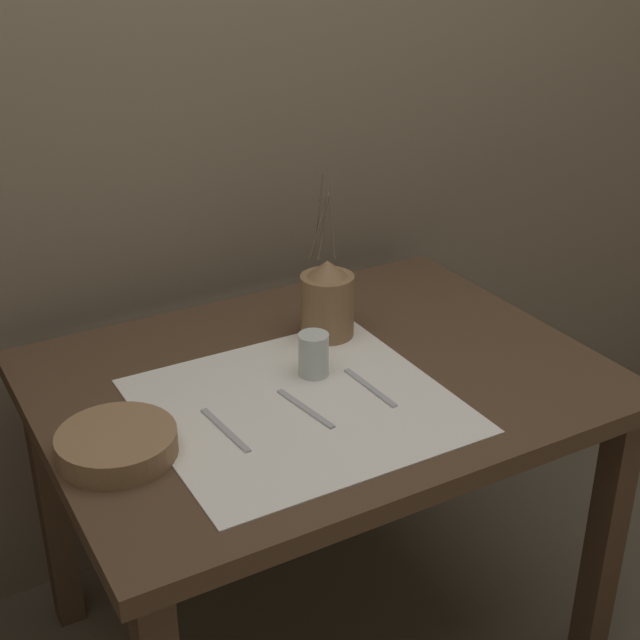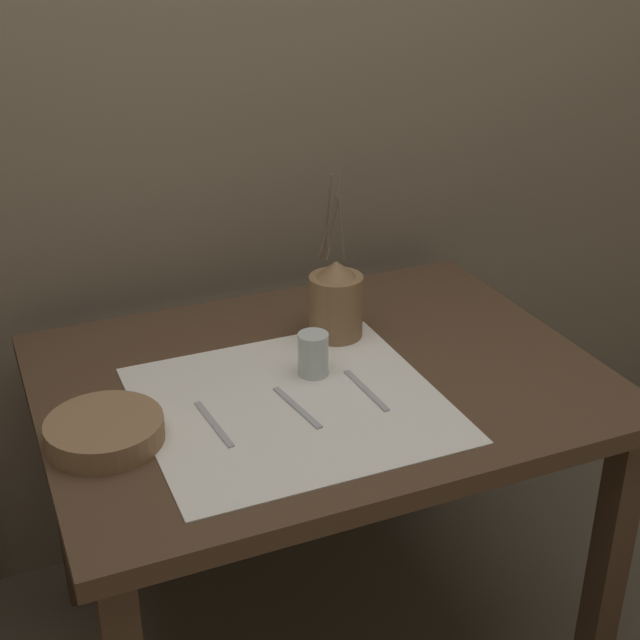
# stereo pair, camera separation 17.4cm
# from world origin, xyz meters

# --- Properties ---
(ground_plane) EXTENTS (12.00, 12.00, 0.00)m
(ground_plane) POSITION_xyz_m (0.00, 0.00, 0.00)
(ground_plane) COLOR brown
(stone_wall_back) EXTENTS (7.00, 0.06, 2.40)m
(stone_wall_back) POSITION_xyz_m (0.00, 0.53, 1.20)
(stone_wall_back) COLOR #7A6B56
(stone_wall_back) RESTS_ON ground_plane
(wooden_table) EXTENTS (1.11, 0.84, 0.71)m
(wooden_table) POSITION_xyz_m (0.00, 0.00, 0.62)
(wooden_table) COLOR #4C3523
(wooden_table) RESTS_ON ground_plane
(linen_cloth) EXTENTS (0.56, 0.53, 0.00)m
(linen_cloth) POSITION_xyz_m (-0.10, -0.09, 0.72)
(linen_cloth) COLOR white
(linen_cloth) RESTS_ON wooden_table
(pitcher_with_flowers) EXTENTS (0.12, 0.12, 0.37)m
(pitcher_with_flowers) POSITION_xyz_m (0.10, 0.14, 0.80)
(pitcher_with_flowers) COLOR olive
(pitcher_with_flowers) RESTS_ON wooden_table
(wooden_bowl) EXTENTS (0.21, 0.21, 0.05)m
(wooden_bowl) POSITION_xyz_m (-0.44, -0.08, 0.74)
(wooden_bowl) COLOR #8E6B47
(wooden_bowl) RESTS_ON wooden_table
(glass_tumbler_near) EXTENTS (0.06, 0.06, 0.09)m
(glass_tumbler_near) POSITION_xyz_m (-0.01, -0.00, 0.76)
(glass_tumbler_near) COLOR silver
(glass_tumbler_near) RESTS_ON wooden_table
(fork_outer) EXTENTS (0.03, 0.17, 0.00)m
(fork_outer) POSITION_xyz_m (-0.25, -0.10, 0.72)
(fork_outer) COLOR #A8A8AD
(fork_outer) RESTS_ON wooden_table
(knife_center) EXTENTS (0.04, 0.17, 0.00)m
(knife_center) POSITION_xyz_m (-0.09, -0.11, 0.72)
(knife_center) COLOR #A8A8AD
(knife_center) RESTS_ON wooden_table
(fork_inner) EXTENTS (0.02, 0.17, 0.00)m
(fork_inner) POSITION_xyz_m (0.05, -0.10, 0.72)
(fork_inner) COLOR #A8A8AD
(fork_inner) RESTS_ON wooden_table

